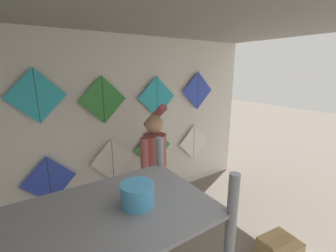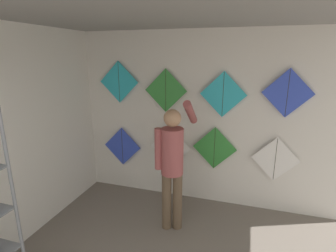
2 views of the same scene
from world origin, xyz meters
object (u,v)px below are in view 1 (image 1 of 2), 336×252
Objects in this scene: kite_1 at (113,160)px; kite_7 at (198,91)px; kite_2 at (153,147)px; kite_6 at (157,97)px; shopkeeper at (154,166)px; cardboard_box at (279,252)px; kite_3 at (194,142)px; kite_5 at (103,100)px; kite_4 at (37,96)px; kite_0 at (49,180)px.

kite_7 reaches higher than kite_1.
kite_6 reaches higher than kite_2.
shopkeeper is 2.65× the size of kite_6.
cardboard_box is 0.66× the size of kite_3.
kite_6 is at bearing 180.00° from kite_7.
kite_6 is at bearing 0.00° from kite_5.
shopkeeper is 1.62m from kite_3.
kite_5 is at bearing 180.00° from kite_2.
kite_0 is at bearing 0.00° from kite_4.
kite_7 is (2.62, 0.00, -0.08)m from kite_4.
cardboard_box is at bearing -58.61° from kite_1.
kite_1 is at bearing 180.00° from kite_3.
kite_1 reaches higher than cardboard_box.
kite_2 reaches higher than kite_0.
kite_0 is at bearing 180.00° from kite_3.
kite_1 is at bearing 180.00° from kite_7.
kite_3 is (1.38, 0.83, -0.15)m from shopkeeper.
kite_5 reaches higher than kite_3.
kite_1 is 1.40m from kite_4.
kite_5 is at bearing 180.00° from kite_6.
kite_4 is 1.74m from kite_6.
shopkeeper is 1.22m from kite_5.
kite_5 reaches higher than kite_0.
kite_0 is 2.01m from kite_6.
shopkeeper reaches higher than kite_0.
kite_7 reaches higher than shopkeeper.
kite_1 is 1.00× the size of kite_4.
shopkeeper is 1.27m from kite_6.
shopkeeper is 1.86m from kite_7.
kite_5 is (-0.82, 0.00, 0.89)m from kite_2.
kite_5 is (0.83, 0.00, -0.11)m from kite_4.
kite_4 is 1.00× the size of kite_6.
kite_0 is at bearing 128.06° from shopkeeper.
kite_3 is (1.66, 0.00, -0.01)m from kite_1.
kite_6 reaches higher than cardboard_box.
kite_3 is at bearing 0.00° from kite_4.
kite_6 is at bearing 0.00° from kite_4.
kite_7 is at bearing 78.04° from cardboard_box.
kite_7 is (2.62, 0.00, 1.07)m from kite_0.
cardboard_box is 0.66× the size of kite_6.
kite_7 is (1.44, 0.83, 0.85)m from shopkeeper.
kite_7 is at bearing 0.00° from kite_6.
kite_5 reaches higher than kite_6.
kite_7 is (0.98, 0.00, 0.92)m from kite_2.
kite_5 is (-0.08, 0.00, 0.95)m from kite_1.
kite_6 is (0.55, 0.83, 0.79)m from shopkeeper.
shopkeeper is 1.46m from kite_0.
kite_3 is (2.56, 0.00, 0.07)m from kite_0.
kite_5 is at bearing 180.00° from kite_3.
kite_5 is at bearing 122.98° from cardboard_box.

